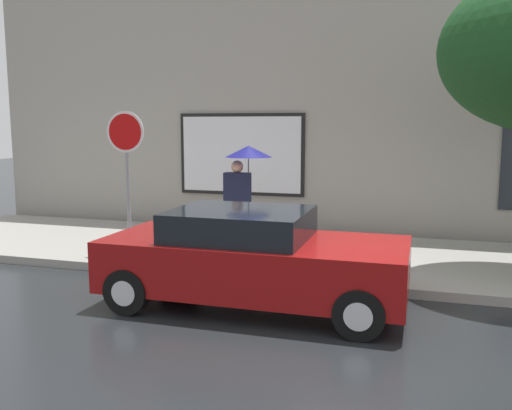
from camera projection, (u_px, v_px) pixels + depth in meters
ground_plane at (352, 316)px, 7.53m from camera, size 60.00×60.00×0.00m
sidewalk at (373, 260)px, 10.35m from camera, size 20.00×4.00×0.15m
building_facade at (387, 84)px, 12.23m from camera, size 20.00×0.67×7.00m
parked_car at (252, 258)px, 7.87m from camera, size 4.26×1.92×1.39m
pedestrian_with_umbrella at (244, 170)px, 10.75m from camera, size 0.94×0.91×2.03m
stop_sign at (126, 154)px, 10.21m from camera, size 0.76×0.10×2.69m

